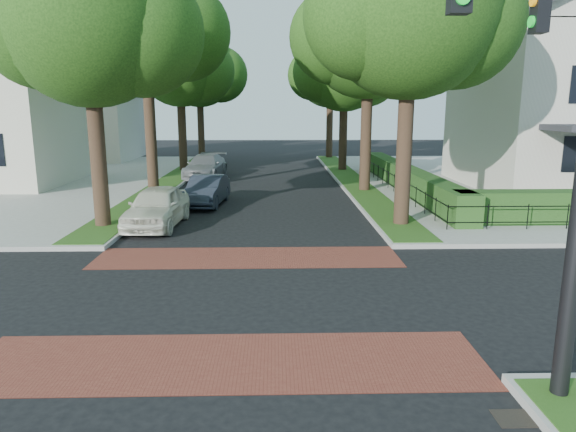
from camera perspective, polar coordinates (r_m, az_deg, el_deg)
The scene contains 21 objects.
ground at distance 12.35m, azimuth -5.27°, elevation -8.85°, with size 120.00×120.00×0.00m, color black.
crosswalk_far at distance 15.38m, azimuth -4.49°, elevation -4.60°, with size 9.00×2.20×0.01m, color maroon.
crosswalk_near at distance 9.44m, azimuth -6.58°, elevation -15.74°, with size 9.00×2.20×0.01m, color maroon.
storm_drain at distance 8.58m, azimuth 24.15°, elevation -19.83°, with size 0.65×0.45×0.01m, color black.
grass_strip_ne at distance 31.24m, azimuth 7.02°, elevation 4.11°, with size 1.60×29.80×0.02m, color #204413.
grass_strip_nw at distance 31.53m, azimuth -12.84°, elevation 3.97°, with size 1.60×29.80×0.02m, color #204413.
tree_right_near at distance 19.62m, azimuth 13.61°, elevation 21.17°, with size 7.75×6.67×10.66m.
tree_right_mid at distance 27.43m, azimuth 9.15°, elevation 19.38°, with size 8.25×7.09×11.22m.
tree_right_far at distance 36.15m, azimuth 6.41°, elevation 15.90°, with size 7.25×6.23×9.74m.
tree_right_back at distance 45.09m, azimuth 4.84°, elevation 15.59°, with size 7.50×6.45×10.20m.
tree_left_near at distance 19.97m, azimuth -20.84°, elevation 19.54°, with size 7.50×6.45×10.20m.
tree_left_mid at distance 27.76m, azimuth -15.28°, elevation 19.77°, with size 8.00×6.88×11.48m.
tree_left_far at distance 36.38m, azimuth -11.75°, elevation 16.04°, with size 7.00×6.02×9.86m.
tree_left_back at distance 45.29m, azimuth -9.68°, elevation 15.63°, with size 7.75×6.66×10.44m.
hedge_main_road at distance 27.63m, azimuth 13.02°, elevation 4.11°, with size 1.00×18.00×1.20m, color #1D4317.
fence_main_road at distance 27.46m, azimuth 11.38°, elevation 3.82°, with size 0.06×18.00×0.90m, color black, non-canonical shape.
house_left_far at distance 46.48m, azimuth -22.48°, elevation 11.89°, with size 10.00×9.00×10.14m.
traffic_signal at distance 8.18m, azimuth 29.03°, elevation 12.81°, with size 2.17×2.00×8.00m.
parked_car_front at distance 19.76m, azimuth -14.36°, elevation 1.02°, with size 1.79×4.44×1.51m, color silver.
parked_car_middle at distance 23.69m, azimuth -9.01°, elevation 2.82°, with size 1.43×4.10×1.35m, color #202631.
parked_car_rear at distance 33.08m, azimuth -9.15°, elevation 5.48°, with size 2.06×5.07×1.47m, color gray.
Camera 1 is at (0.84, -11.52, 4.38)m, focal length 32.00 mm.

